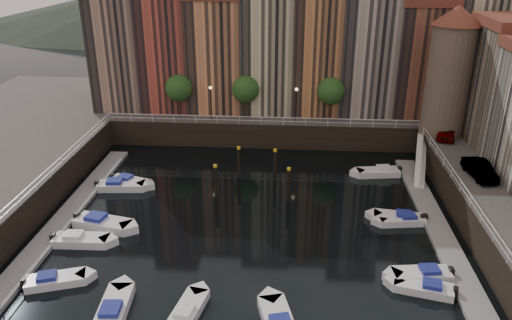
# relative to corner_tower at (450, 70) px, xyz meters

# --- Properties ---
(ground) EXTENTS (200.00, 200.00, 0.00)m
(ground) POSITION_rel_corner_tower_xyz_m (-20.00, -14.50, -10.19)
(ground) COLOR black
(ground) RESTS_ON ground
(quay_far) EXTENTS (80.00, 20.00, 3.00)m
(quay_far) POSITION_rel_corner_tower_xyz_m (-20.00, 11.50, -8.69)
(quay_far) COLOR black
(quay_far) RESTS_ON ground
(dock_left) EXTENTS (2.00, 28.00, 0.35)m
(dock_left) POSITION_rel_corner_tower_xyz_m (-36.20, -15.50, -10.02)
(dock_left) COLOR gray
(dock_left) RESTS_ON ground
(dock_right) EXTENTS (2.00, 28.00, 0.35)m
(dock_right) POSITION_rel_corner_tower_xyz_m (-3.80, -15.50, -10.02)
(dock_right) COLOR gray
(dock_right) RESTS_ON ground
(far_terrace) EXTENTS (48.70, 10.30, 17.50)m
(far_terrace) POSITION_rel_corner_tower_xyz_m (-16.69, 9.00, 0.76)
(far_terrace) COLOR #9B7962
(far_terrace) RESTS_ON quay_far
(corner_tower) EXTENTS (5.20, 5.20, 13.80)m
(corner_tower) POSITION_rel_corner_tower_xyz_m (0.00, 0.00, 0.00)
(corner_tower) COLOR #6B5B4C
(corner_tower) RESTS_ON quay_right
(promenade_trees) EXTENTS (21.20, 3.20, 5.20)m
(promenade_trees) POSITION_rel_corner_tower_xyz_m (-21.33, 3.70, -3.61)
(promenade_trees) COLOR black
(promenade_trees) RESTS_ON quay_far
(street_lamps) EXTENTS (10.36, 0.36, 4.18)m
(street_lamps) POSITION_rel_corner_tower_xyz_m (-21.00, 2.70, -4.30)
(street_lamps) COLOR black
(street_lamps) RESTS_ON quay_far
(railings) EXTENTS (36.08, 34.04, 0.52)m
(railings) POSITION_rel_corner_tower_xyz_m (-20.00, -9.62, -6.41)
(railings) COLOR white
(railings) RESTS_ON ground
(gangway) EXTENTS (2.78, 8.32, 3.73)m
(gangway) POSITION_rel_corner_tower_xyz_m (-2.90, -4.50, -8.28)
(gangway) COLOR white
(gangway) RESTS_ON ground
(mooring_pilings) EXTENTS (7.24, 5.14, 3.78)m
(mooring_pilings) POSITION_rel_corner_tower_xyz_m (-19.95, -9.13, -8.54)
(mooring_pilings) COLOR black
(mooring_pilings) RESTS_ON ground
(boat_left_0) EXTENTS (4.44, 2.81, 1.00)m
(boat_left_0) POSITION_rel_corner_tower_xyz_m (-33.04, -25.28, -9.86)
(boat_left_0) COLOR silver
(boat_left_0) RESTS_ON ground
(boat_left_1) EXTENTS (4.73, 1.84, 1.08)m
(boat_left_1) POSITION_rel_corner_tower_xyz_m (-33.28, -20.07, -9.83)
(boat_left_1) COLOR silver
(boat_left_1) RESTS_ON ground
(boat_left_2) EXTENTS (5.38, 2.97, 1.20)m
(boat_left_2) POSITION_rel_corner_tower_xyz_m (-32.43, -17.39, -9.79)
(boat_left_2) COLOR silver
(boat_left_2) RESTS_ON ground
(boat_left_3) EXTENTS (4.94, 2.14, 1.12)m
(boat_left_3) POSITION_rel_corner_tower_xyz_m (-33.24, -10.17, -9.82)
(boat_left_3) COLOR silver
(boat_left_3) RESTS_ON ground
(boat_left_4) EXTENTS (4.55, 2.80, 1.02)m
(boat_left_4) POSITION_rel_corner_tower_xyz_m (-32.63, -9.17, -9.85)
(boat_left_4) COLOR silver
(boat_left_4) RESTS_ON ground
(boat_right_0) EXTENTS (4.36, 2.43, 0.98)m
(boat_right_0) POSITION_rel_corner_tower_xyz_m (-6.83, -24.17, -9.87)
(boat_right_0) COLOR silver
(boat_right_0) RESTS_ON ground
(boat_right_1) EXTENTS (4.53, 2.11, 1.02)m
(boat_right_1) POSITION_rel_corner_tower_xyz_m (-6.64, -22.64, -9.85)
(boat_right_1) COLOR silver
(boat_right_1) RESTS_ON ground
(boat_right_2) EXTENTS (4.31, 2.06, 0.97)m
(boat_right_2) POSITION_rel_corner_tower_xyz_m (-6.54, -14.80, -9.87)
(boat_right_2) COLOR silver
(boat_right_2) RESTS_ON ground
(boat_right_3) EXTENTS (4.36, 2.08, 0.98)m
(boat_right_3) POSITION_rel_corner_tower_xyz_m (-6.86, -14.38, -9.86)
(boat_right_3) COLOR silver
(boat_right_3) RESTS_ON ground
(boat_right_4) EXTENTS (4.78, 2.32, 1.07)m
(boat_right_4) POSITION_rel_corner_tower_xyz_m (-7.13, -4.97, -9.83)
(boat_right_4) COLOR silver
(boat_right_4) RESTS_ON ground
(boat_near_0) EXTENTS (2.14, 4.99, 1.13)m
(boat_near_0) POSITION_rel_corner_tower_xyz_m (-27.75, -28.06, -9.81)
(boat_near_0) COLOR silver
(boat_near_0) RESTS_ON ground
(boat_near_1) EXTENTS (2.34, 4.47, 1.00)m
(boat_near_1) POSITION_rel_corner_tower_xyz_m (-22.90, -27.82, -9.86)
(boat_near_1) COLOR silver
(boat_near_1) RESTS_ON ground
(car_a) EXTENTS (3.05, 4.86, 1.54)m
(car_a) POSITION_rel_corner_tower_xyz_m (0.18, -1.46, -6.42)
(car_a) COLOR gray
(car_a) RESTS_ON quay_right
(car_b) EXTENTS (2.14, 4.70, 1.49)m
(car_b) POSITION_rel_corner_tower_xyz_m (0.47, -11.38, -6.45)
(car_b) COLOR gray
(car_b) RESTS_ON quay_right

